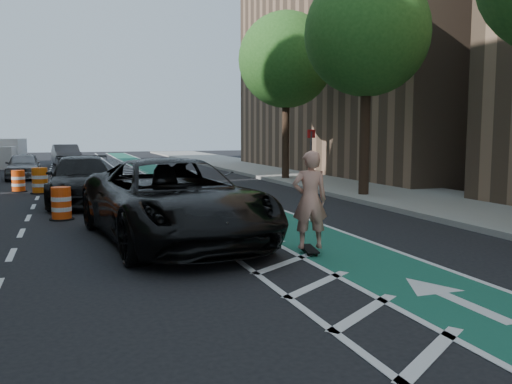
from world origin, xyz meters
name	(u,v)px	position (x,y,z in m)	size (l,w,h in m)	color
ground	(202,271)	(0.00, 0.00, 0.00)	(120.00, 120.00, 0.00)	black
bike_lane	(218,198)	(3.00, 10.00, 0.01)	(2.00, 90.00, 0.01)	#165045
buffer_strip	(177,199)	(1.50, 10.00, 0.01)	(1.40, 90.00, 0.01)	silver
sidewalk_right	(375,190)	(9.50, 10.00, 0.07)	(5.00, 90.00, 0.15)	gray
curb_right	(320,192)	(7.05, 10.00, 0.08)	(0.12, 90.00, 0.16)	gray
building_right_far	(406,14)	(17.50, 20.00, 9.50)	(14.00, 22.00, 19.00)	#84664C
tree_r_c	(369,33)	(7.90, 8.00, 5.77)	(4.20, 4.20, 7.90)	#382619
tree_r_d	(283,62)	(7.90, 16.00, 5.77)	(4.20, 4.20, 7.90)	#382619
sign_post	(311,156)	(7.60, 12.00, 1.35)	(0.35, 0.08, 2.47)	#4C4C4C
skateboard	(309,249)	(2.30, 0.65, 0.09)	(0.38, 0.83, 0.11)	black
skateboarder	(310,200)	(2.30, 0.65, 1.06)	(0.69, 0.45, 1.90)	tan
suv_near	(173,200)	(0.00, 2.70, 0.90)	(2.98, 6.45, 1.79)	black
suv_far	(82,180)	(-1.69, 10.06, 0.77)	(2.17, 5.34, 1.55)	black
car_silver	(24,166)	(-4.25, 20.92, 0.67)	(1.58, 3.93, 1.34)	gray
car_grey	(66,155)	(-2.22, 31.35, 0.76)	(1.61, 4.60, 1.52)	#515055
box_truck	(4,154)	(-6.15, 31.30, 0.89)	(2.56, 4.82, 1.93)	silver
barrel_a	(61,204)	(-2.31, 6.60, 0.42)	(0.65, 0.65, 0.89)	#FF4A0D
barrel_b	(40,181)	(-3.16, 13.59, 0.47)	(0.74, 0.74, 1.00)	orange
barrel_c	(18,182)	(-4.00, 14.50, 0.41)	(0.63, 0.63, 0.86)	#F5480C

